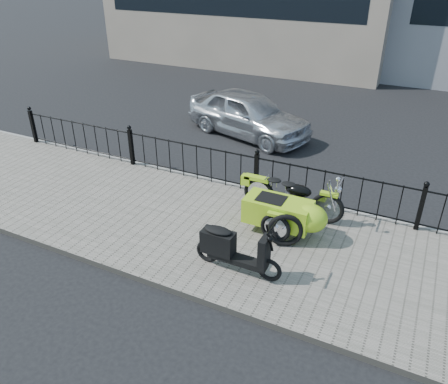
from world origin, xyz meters
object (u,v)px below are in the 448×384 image
at_px(motorcycle_sidecar, 289,210).
at_px(scooter, 232,249).
at_px(sedan_car, 248,114).
at_px(spare_tire, 285,230).

height_order(motorcycle_sidecar, scooter, scooter).
bearing_deg(scooter, sedan_car, 111.05).
xyz_separation_m(motorcycle_sidecar, scooter, (-0.49, -1.59, -0.05)).
bearing_deg(sedan_car, scooter, -142.66).
bearing_deg(motorcycle_sidecar, sedan_car, 121.66).
xyz_separation_m(scooter, spare_tire, (0.61, 1.06, -0.08)).
bearing_deg(sedan_car, spare_tire, -133.73).
xyz_separation_m(motorcycle_sidecar, sedan_car, (-2.92, 4.74, 0.10)).
height_order(spare_tire, sedan_car, sedan_car).
distance_m(scooter, spare_tire, 1.22).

